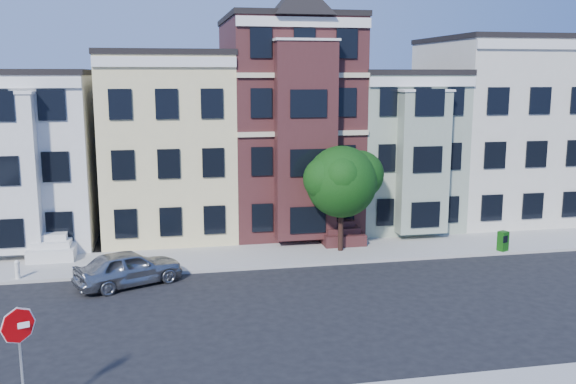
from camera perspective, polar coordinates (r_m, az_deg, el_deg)
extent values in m
plane|color=black|center=(25.49, 6.38, -10.43)|extent=(120.00, 120.00, 0.00)
cube|color=#9E9B93|center=(32.79, 2.14, -5.46)|extent=(60.00, 4.00, 0.15)
cube|color=silver|center=(38.21, -22.75, 2.78)|extent=(8.00, 9.00, 9.00)
cube|color=beige|center=(37.38, -10.69, 4.04)|extent=(7.00, 9.00, 10.00)
cube|color=#401C1C|center=(38.01, -0.08, 5.83)|extent=(7.00, 9.00, 12.00)
cube|color=gray|center=(39.93, 9.13, 3.76)|extent=(6.00, 9.00, 9.00)
cube|color=beige|center=(42.77, 18.03, 5.17)|extent=(8.00, 9.00, 11.00)
imported|color=#93959A|center=(28.82, -13.99, -6.55)|extent=(4.98, 3.60, 1.57)
cube|color=#135310|center=(34.61, 18.56, -4.15)|extent=(0.58, 0.55, 1.02)
cylinder|color=silver|center=(30.87, -22.91, -6.52)|extent=(0.28, 0.28, 0.67)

